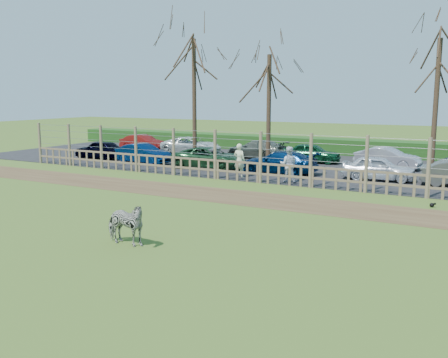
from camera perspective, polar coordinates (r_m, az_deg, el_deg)
The scene contains 22 objects.
ground at distance 17.28m, azimuth -6.91°, elevation -4.55°, with size 120.00×120.00×0.00m, color olive.
dirt_strip at distance 21.01m, azimuth 0.21°, elevation -1.93°, with size 34.00×2.80×0.01m, color brown.
asphalt at distance 30.06m, azimuth 9.30°, elevation 1.47°, with size 44.00×13.00×0.04m, color #232326.
hedge at distance 36.64m, azimuth 12.96°, elevation 3.63°, with size 46.00×2.00×1.10m, color #1E4716.
fence at distance 23.97m, azimuth 4.19°, elevation 1.42°, with size 30.16×0.16×2.50m.
tree_left at distance 30.81m, azimuth -3.45°, elevation 12.21°, with size 4.80×4.80×7.88m.
tree_mid at distance 29.57m, azimuth 5.18°, elevation 10.85°, with size 4.80×4.80×6.83m.
tree_right at distance 27.78m, azimuth 23.25°, elevation 10.98°, with size 4.80×4.80×7.35m.
zebra at distance 14.35m, azimuth -11.28°, elevation -5.05°, with size 0.67×1.47×1.24m, color gray.
visitor_a at distance 25.43m, azimuth 1.77°, elevation 2.14°, with size 0.63×0.41×1.72m, color beige.
visitor_b at distance 24.18m, azimuth 7.38°, elevation 1.67°, with size 0.84×0.65×1.72m, color silver.
crow at distance 20.47m, azimuth 22.70°, elevation -2.75°, with size 0.23×0.17×0.19m.
car_0 at distance 33.99m, azimuth -13.99°, elevation 3.30°, with size 1.42×3.52×1.20m, color black.
car_1 at distance 30.96m, azimuth -9.22°, elevation 2.87°, with size 1.27×3.64×1.20m, color #041F4F.
car_2 at distance 28.63m, azimuth -1.71°, elevation 2.45°, with size 1.99×4.32×1.20m, color #224E2C.
car_3 at distance 26.90m, azimuth 6.34°, elevation 1.93°, with size 1.68×4.13×1.20m, color #041F49.
car_4 at distance 25.72m, azimuth 17.23°, elevation 1.20°, with size 1.42×3.52×1.20m, color silver.
car_7 at distance 38.11m, azimuth -9.24°, elevation 4.11°, with size 1.27×3.64×1.20m, color maroon.
car_8 at distance 35.69m, azimuth -3.75°, elevation 3.85°, with size 1.99×4.32×1.20m, color silver.
car_9 at distance 33.24m, azimuth 3.72°, elevation 3.43°, with size 1.68×4.13×1.20m, color #5F685B.
car_10 at distance 31.47m, azimuth 10.01°, elevation 2.95°, with size 1.42×3.52×1.20m, color #0F4A28.
car_11 at distance 30.02m, azimuth 18.18°, elevation 2.30°, with size 1.27×3.64×1.20m, color #B0AEBC.
Camera 1 is at (9.77, -13.62, 4.21)m, focal length 40.00 mm.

